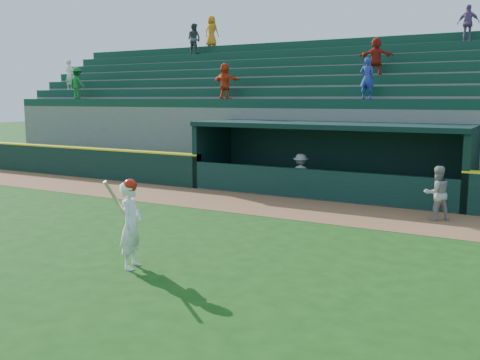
{
  "coord_description": "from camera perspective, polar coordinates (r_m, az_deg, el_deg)",
  "views": [
    {
      "loc": [
        6.34,
        -9.72,
        3.28
      ],
      "look_at": [
        0.0,
        1.6,
        1.3
      ],
      "focal_mm": 40.0,
      "sensor_mm": 36.0,
      "label": 1
    }
  ],
  "objects": [
    {
      "name": "batter_at_plate",
      "position": [
        10.6,
        -11.55,
        -4.55
      ],
      "size": [
        0.58,
        0.84,
        1.77
      ],
      "color": "white",
      "rests_on": "ground"
    },
    {
      "name": "dugout_player_front",
      "position": [
        15.42,
        20.26,
        -1.33
      ],
      "size": [
        0.92,
        0.89,
        1.49
      ],
      "primitive_type": "imported",
      "rotation": [
        0.0,
        0.0,
        3.78
      ],
      "color": "#9A9A95",
      "rests_on": "ground"
    },
    {
      "name": "dugout",
      "position": [
        18.92,
        9.53,
        2.72
      ],
      "size": [
        9.4,
        2.8,
        2.46
      ],
      "color": "slate",
      "rests_on": "ground"
    },
    {
      "name": "field_wall_left",
      "position": [
        24.85,
        -19.45,
        1.98
      ],
      "size": [
        15.5,
        0.3,
        1.2
      ],
      "primitive_type": "cube",
      "color": "black",
      "rests_on": "ground"
    },
    {
      "name": "ground",
      "position": [
        12.06,
        -3.75,
        -7.12
      ],
      "size": [
        120.0,
        120.0,
        0.0
      ],
      "primitive_type": "plane",
      "color": "#164110",
      "rests_on": "ground"
    },
    {
      "name": "warning_track",
      "position": [
        16.27,
        5.7,
        -2.98
      ],
      "size": [
        40.0,
        3.0,
        0.01
      ],
      "primitive_type": "cube",
      "color": "brown",
      "rests_on": "ground"
    },
    {
      "name": "wall_stripe_left",
      "position": [
        24.79,
        -19.52,
        3.43
      ],
      "size": [
        15.5,
        0.32,
        0.06
      ],
      "primitive_type": "cube",
      "color": "yellow",
      "rests_on": "field_wall_left"
    },
    {
      "name": "stands",
      "position": [
        23.19,
        13.39,
        6.24
      ],
      "size": [
        34.5,
        6.27,
        7.53
      ],
      "color": "slate",
      "rests_on": "ground"
    },
    {
      "name": "dugout_player_inside",
      "position": [
        18.4,
        6.49,
        0.6
      ],
      "size": [
        1.03,
        0.77,
        1.43
      ],
      "primitive_type": "imported",
      "rotation": [
        0.0,
        0.0,
        3.43
      ],
      "color": "#A5A5A0",
      "rests_on": "ground"
    }
  ]
}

